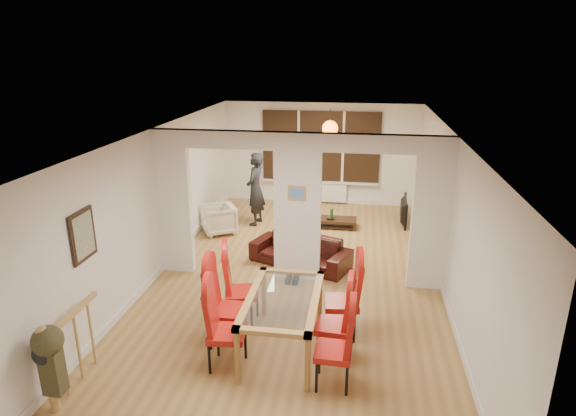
% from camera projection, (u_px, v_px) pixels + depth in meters
% --- Properties ---
extents(floor, '(5.00, 9.00, 0.01)m').
position_uv_depth(floor, '(297.00, 277.00, 8.59)').
color(floor, '#A27741').
rests_on(floor, ground).
extents(room_walls, '(5.00, 9.00, 2.60)m').
position_uv_depth(room_walls, '(297.00, 208.00, 8.18)').
color(room_walls, silver).
rests_on(room_walls, floor).
extents(divider_wall, '(5.00, 0.18, 2.60)m').
position_uv_depth(divider_wall, '(297.00, 208.00, 8.18)').
color(divider_wall, white).
rests_on(divider_wall, floor).
extents(bay_window_blinds, '(3.00, 0.08, 1.80)m').
position_uv_depth(bay_window_blinds, '(321.00, 147.00, 12.28)').
color(bay_window_blinds, black).
rests_on(bay_window_blinds, room_walls).
extents(radiator, '(1.40, 0.08, 0.50)m').
position_uv_depth(radiator, '(320.00, 192.00, 12.62)').
color(radiator, white).
rests_on(radiator, floor).
extents(pendant_light, '(0.36, 0.36, 0.36)m').
position_uv_depth(pendant_light, '(330.00, 128.00, 10.96)').
color(pendant_light, orange).
rests_on(pendant_light, room_walls).
extents(stair_newel, '(0.40, 1.20, 1.10)m').
position_uv_depth(stair_newel, '(75.00, 343.00, 5.74)').
color(stair_newel, tan).
rests_on(stair_newel, floor).
extents(wall_poster, '(0.04, 0.52, 0.67)m').
position_uv_depth(wall_poster, '(83.00, 235.00, 6.19)').
color(wall_poster, gray).
rests_on(wall_poster, room_walls).
extents(pillar_photo, '(0.30, 0.03, 0.25)m').
position_uv_depth(pillar_photo, '(297.00, 193.00, 7.99)').
color(pillar_photo, '#4C8CD8').
rests_on(pillar_photo, divider_wall).
extents(dining_table, '(0.95, 1.69, 0.79)m').
position_uv_depth(dining_table, '(283.00, 323.00, 6.44)').
color(dining_table, olive).
rests_on(dining_table, floor).
extents(dining_chair_la, '(0.49, 0.49, 1.13)m').
position_uv_depth(dining_chair_la, '(227.00, 327.00, 6.03)').
color(dining_chair_la, '#A51710').
rests_on(dining_chair_la, floor).
extents(dining_chair_lb, '(0.47, 0.47, 1.17)m').
position_uv_depth(dining_chair_lb, '(227.00, 305.00, 6.51)').
color(dining_chair_lb, '#A51710').
rests_on(dining_chair_lb, floor).
extents(dining_chair_lc, '(0.57, 0.57, 1.16)m').
position_uv_depth(dining_chair_lc, '(241.00, 287.00, 7.00)').
color(dining_chair_lc, '#A51710').
rests_on(dining_chair_lc, floor).
extents(dining_chair_ra, '(0.45, 0.45, 1.09)m').
position_uv_depth(dining_chair_ra, '(333.00, 346.00, 5.70)').
color(dining_chair_ra, '#A51710').
rests_on(dining_chair_ra, floor).
extents(dining_chair_rb, '(0.48, 0.48, 1.10)m').
position_uv_depth(dining_chair_rb, '(333.00, 320.00, 6.22)').
color(dining_chair_rb, '#A51710').
rests_on(dining_chair_rb, floor).
extents(dining_chair_rc, '(0.52, 0.52, 1.18)m').
position_uv_depth(dining_chair_rc, '(342.00, 297.00, 6.72)').
color(dining_chair_rc, '#A51710').
rests_on(dining_chair_rc, floor).
extents(sofa, '(2.01, 1.37, 0.55)m').
position_uv_depth(sofa, '(300.00, 251.00, 9.03)').
color(sofa, black).
rests_on(sofa, floor).
extents(armchair, '(0.93, 0.93, 0.63)m').
position_uv_depth(armchair, '(219.00, 219.00, 10.57)').
color(armchair, beige).
rests_on(armchair, floor).
extents(person, '(0.66, 0.47, 1.69)m').
position_uv_depth(person, '(255.00, 189.00, 10.94)').
color(person, black).
rests_on(person, floor).
extents(television, '(1.05, 0.18, 0.60)m').
position_uv_depth(television, '(401.00, 210.00, 11.19)').
color(television, black).
rests_on(television, floor).
extents(coffee_table, '(0.96, 0.55, 0.21)m').
position_uv_depth(coffee_table, '(336.00, 223.00, 10.95)').
color(coffee_table, black).
rests_on(coffee_table, floor).
extents(bottle, '(0.07, 0.07, 0.27)m').
position_uv_depth(bottle, '(332.00, 214.00, 10.80)').
color(bottle, '#143F19').
rests_on(bottle, coffee_table).
extents(bowl, '(0.20, 0.20, 0.05)m').
position_uv_depth(bowl, '(330.00, 218.00, 10.87)').
color(bowl, black).
rests_on(bowl, coffee_table).
extents(shoes, '(0.22, 0.24, 0.09)m').
position_uv_depth(shoes, '(292.00, 280.00, 8.39)').
color(shoes, black).
rests_on(shoes, floor).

